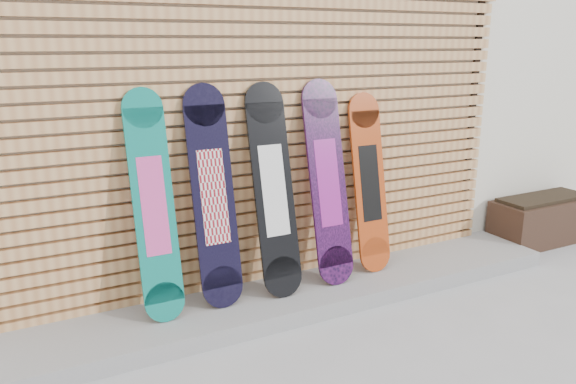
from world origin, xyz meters
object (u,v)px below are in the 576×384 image
Objects in this scene: snowboard_3 at (328,183)px; snowboard_4 at (369,183)px; snowboard_1 at (213,197)px; snowboard_2 at (273,190)px; planter_box at (541,220)px; snowboard_0 at (154,206)px.

snowboard_3 reaches higher than snowboard_4.
snowboard_3 is at bearing -175.14° from snowboard_4.
snowboard_1 reaches higher than snowboard_2.
snowboard_3 reaches higher than planter_box.
snowboard_0 is at bearing 179.66° from planter_box.
planter_box is at bearing -0.11° from snowboard_2.
snowboard_1 reaches higher than snowboard_0.
snowboard_2 reaches higher than snowboard_0.
snowboard_4 is at bearing 0.61° from snowboard_1.
snowboard_0 is at bearing 179.38° from snowboard_3.
snowboard_2 reaches higher than snowboard_4.
snowboard_1 is 1.00× the size of snowboard_3.
snowboard_0 is 0.41m from snowboard_1.
planter_box is 0.68× the size of snowboard_2.
snowboard_1 is at bearing 178.67° from snowboard_3.
snowboard_4 is at bearing 178.78° from planter_box.
planter_box is 2.11m from snowboard_4.
snowboard_0 is 1.00× the size of snowboard_2.
planter_box is 0.68× the size of snowboard_1.
snowboard_4 is at bearing 2.50° from snowboard_2.
snowboard_0 is at bearing -179.06° from snowboard_1.
snowboard_3 is 1.08× the size of snowboard_4.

